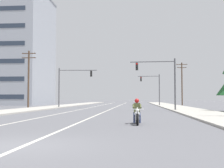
{
  "coord_description": "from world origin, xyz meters",
  "views": [
    {
      "loc": [
        3.66,
        -8.87,
        1.47
      ],
      "look_at": [
        1.48,
        17.6,
        2.76
      ],
      "focal_mm": 47.32,
      "sensor_mm": 36.0,
      "label": 1
    }
  ],
  "objects_px": {
    "traffic_signal_mid_right": "(153,85)",
    "utility_pole_left_near": "(29,77)",
    "traffic_signal_near_left": "(70,81)",
    "apartment_building_far_left_block": "(3,50)",
    "utility_pole_right_far": "(182,82)",
    "traffic_signal_near_right": "(162,76)",
    "motorcycle_with_rider": "(137,114)"
  },
  "relations": [
    {
      "from": "motorcycle_with_rider",
      "to": "utility_pole_right_far",
      "type": "bearing_deg",
      "value": 78.25
    },
    {
      "from": "utility_pole_right_far",
      "to": "motorcycle_with_rider",
      "type": "bearing_deg",
      "value": -101.75
    },
    {
      "from": "traffic_signal_mid_right",
      "to": "utility_pole_right_far",
      "type": "distance_m",
      "value": 7.77
    },
    {
      "from": "utility_pole_right_far",
      "to": "apartment_building_far_left_block",
      "type": "bearing_deg",
      "value": 176.38
    },
    {
      "from": "utility_pole_right_far",
      "to": "apartment_building_far_left_block",
      "type": "relative_size",
      "value": 0.35
    },
    {
      "from": "traffic_signal_near_left",
      "to": "apartment_building_far_left_block",
      "type": "xyz_separation_m",
      "value": [
        -20.42,
        20.43,
        8.6
      ]
    },
    {
      "from": "traffic_signal_near_right",
      "to": "traffic_signal_mid_right",
      "type": "height_order",
      "value": "same"
    },
    {
      "from": "traffic_signal_mid_right",
      "to": "utility_pole_left_near",
      "type": "distance_m",
      "value": 24.97
    },
    {
      "from": "utility_pole_right_far",
      "to": "apartment_building_far_left_block",
      "type": "xyz_separation_m",
      "value": [
        -40.25,
        2.55,
        7.89
      ]
    },
    {
      "from": "apartment_building_far_left_block",
      "to": "utility_pole_right_far",
      "type": "bearing_deg",
      "value": -3.62
    },
    {
      "from": "utility_pole_left_near",
      "to": "apartment_building_far_left_block",
      "type": "xyz_separation_m",
      "value": [
        -14.63,
        22.83,
        8.11
      ]
    },
    {
      "from": "traffic_signal_near_left",
      "to": "utility_pole_left_near",
      "type": "bearing_deg",
      "value": -157.53
    },
    {
      "from": "traffic_signal_mid_right",
      "to": "traffic_signal_near_right",
      "type": "bearing_deg",
      "value": -90.76
    },
    {
      "from": "motorcycle_with_rider",
      "to": "traffic_signal_near_right",
      "type": "distance_m",
      "value": 18.95
    },
    {
      "from": "traffic_signal_mid_right",
      "to": "apartment_building_far_left_block",
      "type": "distance_m",
      "value": 35.77
    },
    {
      "from": "traffic_signal_near_left",
      "to": "utility_pole_left_near",
      "type": "relative_size",
      "value": 0.72
    },
    {
      "from": "traffic_signal_near_right",
      "to": "utility_pole_right_far",
      "type": "xyz_separation_m",
      "value": [
        6.59,
        27.67,
        0.75
      ]
    },
    {
      "from": "traffic_signal_near_right",
      "to": "traffic_signal_mid_right",
      "type": "relative_size",
      "value": 1.0
    },
    {
      "from": "traffic_signal_near_right",
      "to": "motorcycle_with_rider",
      "type": "bearing_deg",
      "value": -99.23
    },
    {
      "from": "traffic_signal_near_right",
      "to": "apartment_building_far_left_block",
      "type": "xyz_separation_m",
      "value": [
        -33.66,
        30.22,
        8.64
      ]
    },
    {
      "from": "motorcycle_with_rider",
      "to": "utility_pole_left_near",
      "type": "height_order",
      "value": "utility_pole_left_near"
    },
    {
      "from": "traffic_signal_mid_right",
      "to": "utility_pole_right_far",
      "type": "bearing_deg",
      "value": 35.59
    },
    {
      "from": "traffic_signal_near_right",
      "to": "traffic_signal_near_left",
      "type": "relative_size",
      "value": 1.0
    },
    {
      "from": "traffic_signal_mid_right",
      "to": "utility_pole_left_near",
      "type": "xyz_separation_m",
      "value": [
        -19.34,
        -15.78,
        0.59
      ]
    },
    {
      "from": "motorcycle_with_rider",
      "to": "traffic_signal_near_left",
      "type": "xyz_separation_m",
      "value": [
        -10.26,
        28.16,
        3.58
      ]
    },
    {
      "from": "traffic_signal_near_right",
      "to": "utility_pole_left_near",
      "type": "xyz_separation_m",
      "value": [
        -19.03,
        7.39,
        0.53
      ]
    },
    {
      "from": "utility_pole_left_near",
      "to": "apartment_building_far_left_block",
      "type": "relative_size",
      "value": 0.34
    },
    {
      "from": "motorcycle_with_rider",
      "to": "apartment_building_far_left_block",
      "type": "height_order",
      "value": "apartment_building_far_left_block"
    },
    {
      "from": "utility_pole_right_far",
      "to": "utility_pole_left_near",
      "type": "bearing_deg",
      "value": -141.64
    },
    {
      "from": "traffic_signal_near_left",
      "to": "traffic_signal_mid_right",
      "type": "distance_m",
      "value": 19.05
    },
    {
      "from": "traffic_signal_near_right",
      "to": "utility_pole_left_near",
      "type": "height_order",
      "value": "utility_pole_left_near"
    },
    {
      "from": "traffic_signal_mid_right",
      "to": "utility_pole_right_far",
      "type": "xyz_separation_m",
      "value": [
        6.28,
        4.5,
        0.82
      ]
    }
  ]
}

